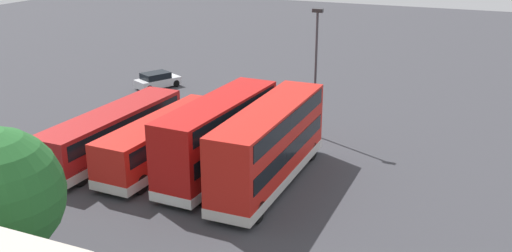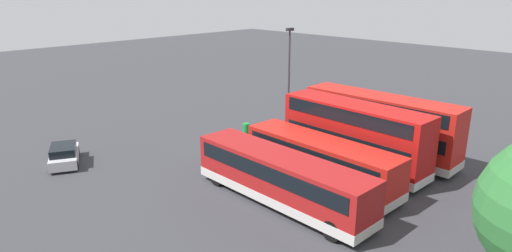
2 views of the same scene
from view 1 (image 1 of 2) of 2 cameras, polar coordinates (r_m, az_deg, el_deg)
ground_plane at (r=42.96m, az=-0.19°, el=0.33°), size 140.00×140.00×0.00m
bus_double_decker_near_end at (r=32.11m, az=1.41°, el=-1.73°), size 2.76×11.64×4.55m
bus_double_decker_second at (r=33.44m, az=-3.68°, el=-0.90°), size 2.94×10.68×4.55m
bus_single_deck_third at (r=35.46m, az=-9.13°, el=-1.34°), size 2.92×10.84×2.95m
bus_single_deck_fourth at (r=37.52m, az=-13.91°, el=-0.50°), size 2.81×11.90×2.95m
car_hatchback_silver at (r=52.82m, az=-9.75°, el=4.49°), size 3.37×4.36×1.43m
lamp_post_tall at (r=39.16m, az=5.95°, el=6.10°), size 0.70×0.30×8.80m
waste_bin_yellow at (r=43.17m, az=2.55°, el=1.08°), size 0.60×0.60×0.95m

